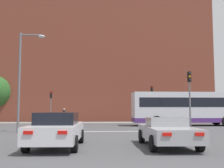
# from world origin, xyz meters

# --- Properties ---
(stop_line_strip) EXTENTS (9.72, 0.30, 0.01)m
(stop_line_strip) POSITION_xyz_m (0.00, 15.39, 0.00)
(stop_line_strip) COLOR silver
(stop_line_strip) RESTS_ON ground_plane
(far_pavement) EXTENTS (70.80, 2.50, 0.01)m
(far_pavement) POSITION_xyz_m (0.00, 29.56, 0.01)
(far_pavement) COLOR gray
(far_pavement) RESTS_ON ground_plane
(brick_civic_building) EXTENTS (39.07, 15.31, 27.36)m
(brick_civic_building) POSITION_xyz_m (-3.34, 39.95, 10.14)
(brick_civic_building) COLOR brown
(brick_civic_building) RESTS_ON ground_plane
(car_saloon_left) EXTENTS (2.12, 4.88, 1.47)m
(car_saloon_left) POSITION_xyz_m (-2.36, 6.93, 0.76)
(car_saloon_left) COLOR silver
(car_saloon_left) RESTS_ON ground_plane
(car_roadster_right) EXTENTS (2.03, 4.64, 1.25)m
(car_roadster_right) POSITION_xyz_m (2.33, 6.80, 0.64)
(car_roadster_right) COLOR #9E9EA3
(car_roadster_right) RESTS_ON ground_plane
(bus_crossing_lead) EXTENTS (10.96, 2.68, 3.29)m
(bus_crossing_lead) POSITION_xyz_m (8.40, 22.29, 1.77)
(bus_crossing_lead) COLOR silver
(bus_crossing_lead) RESTS_ON ground_plane
(traffic_light_near_right) EXTENTS (0.26, 0.31, 4.54)m
(traffic_light_near_right) POSITION_xyz_m (6.53, 16.07, 3.03)
(traffic_light_near_right) COLOR slate
(traffic_light_near_right) RESTS_ON ground_plane
(traffic_light_far_left) EXTENTS (0.26, 0.31, 3.80)m
(traffic_light_far_left) POSITION_xyz_m (-6.18, 29.24, 2.57)
(traffic_light_far_left) COLOR slate
(traffic_light_far_left) RESTS_ON ground_plane
(traffic_light_far_right) EXTENTS (0.26, 0.31, 4.48)m
(traffic_light_far_right) POSITION_xyz_m (6.12, 28.74, 2.99)
(traffic_light_far_right) COLOR slate
(traffic_light_far_right) RESTS_ON ground_plane
(street_lamp_junction) EXTENTS (1.83, 0.36, 7.10)m
(street_lamp_junction) POSITION_xyz_m (-5.87, 14.90, 4.31)
(street_lamp_junction) COLOR slate
(street_lamp_junction) RESTS_ON ground_plane
(pedestrian_waiting) EXTENTS (0.38, 0.46, 1.75)m
(pedestrian_waiting) POSITION_xyz_m (-4.62, 29.81, 1.03)
(pedestrian_waiting) COLOR brown
(pedestrian_waiting) RESTS_ON ground_plane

